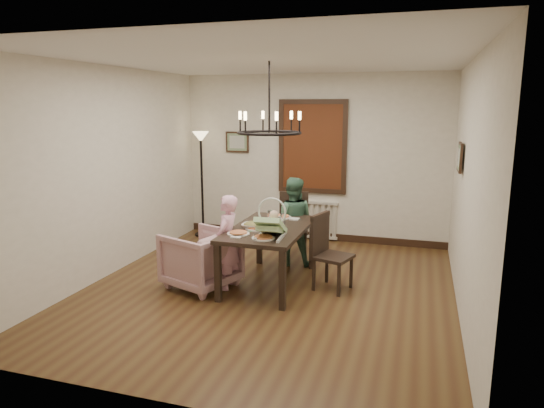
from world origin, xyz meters
The scene contains 17 objects.
room_shell centered at (0.00, 0.37, 1.40)m, with size 4.51×5.00×2.81m.
dining_table centered at (-0.05, 0.21, 0.67)m, with size 0.92×1.62×0.76m.
chair_far centered at (-0.03, 1.33, 0.50)m, with size 0.44×0.44×1.00m, color black, non-canonical shape.
chair_right centered at (0.77, 0.26, 0.48)m, with size 0.42×0.42×0.97m, color black, non-canonical shape.
armchair centered at (-0.85, -0.15, 0.37)m, with size 0.79×0.81×0.74m, color #CA9A9C.
elderly_woman centered at (-0.51, -0.08, 0.50)m, with size 0.36×0.24×0.99m, color #EDA7C1.
seated_man centered at (0.03, 1.07, 0.53)m, with size 0.52×0.40×1.06m, color #426F55.
baby_bouncer centered at (0.11, -0.24, 0.92)m, with size 0.36×0.49×0.32m, color #BBEBA2, non-canonical shape.
salad_bowl centered at (-0.23, 0.08, 0.80)m, with size 0.32×0.32×0.08m, color white.
pizza_platter centered at (-0.15, 0.10, 0.78)m, with size 0.36×0.36×0.04m, color tan.
drinking_glass centered at (0.06, 0.18, 0.83)m, with size 0.07×0.07×0.15m, color silver.
window_blinds centered at (0.00, 2.46, 1.60)m, with size 1.00×0.03×1.40m, color #5C2112.
radiator centered at (0.00, 2.48, 0.35)m, with size 0.92×0.12×0.62m, color silver, non-canonical shape.
picture_back centered at (-1.35, 2.47, 1.65)m, with size 0.42×0.03×0.36m, color black.
picture_right centered at (2.21, 0.90, 1.65)m, with size 0.42×0.03×0.36m, color black.
floor_lamp centered at (-1.90, 2.15, 0.90)m, with size 0.30×0.30×1.80m, color black, non-canonical shape.
chandelier centered at (-0.05, 0.21, 1.95)m, with size 0.80×0.80×0.04m, color black.
Camera 1 is at (1.75, -5.50, 2.28)m, focal length 32.00 mm.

